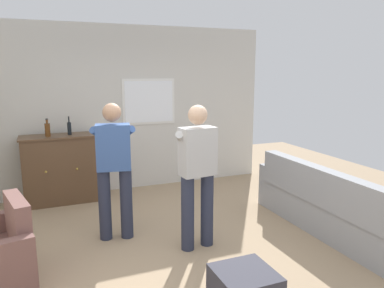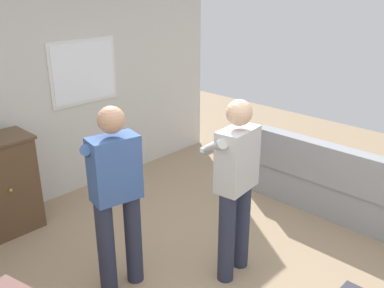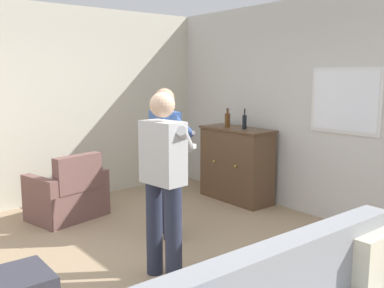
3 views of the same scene
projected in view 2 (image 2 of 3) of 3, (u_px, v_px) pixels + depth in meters
wall_back_with_window at (47, 87)px, 5.00m from camera, size 5.20×0.15×2.80m
couch at (343, 189)px, 4.90m from camera, size 0.57×2.50×0.88m
person_standing_left at (116, 192)px, 3.55m from camera, size 0.55×0.51×1.68m
person_standing_right at (235, 182)px, 3.72m from camera, size 0.55×0.50×1.68m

